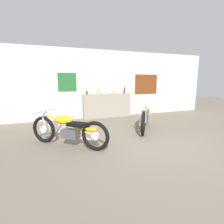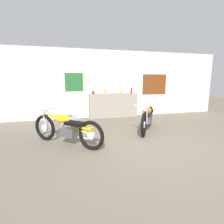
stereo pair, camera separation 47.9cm
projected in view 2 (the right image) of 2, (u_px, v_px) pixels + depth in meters
name	position (u px, v px, depth m)	size (l,w,h in m)	color
ground_plane	(153.00, 145.00, 4.25)	(24.00, 24.00, 0.00)	#706656
wall_back	(114.00, 84.00, 7.46)	(10.00, 0.07, 2.80)	silver
sill_counter	(113.00, 106.00, 7.44)	(2.06, 0.28, 1.00)	gray
bottle_leftmost	(93.00, 92.00, 7.13)	(0.09, 0.09, 0.16)	#5B3814
bottle_left_center	(105.00, 91.00, 7.22)	(0.07, 0.07, 0.29)	gold
bottle_center	(121.00, 91.00, 7.44)	(0.07, 0.07, 0.22)	gold
bottle_right_center	(131.00, 90.00, 7.52)	(0.06, 0.06, 0.30)	maroon
motorcycle_yellow	(66.00, 128.00, 4.23)	(1.63, 1.49, 0.86)	black
motorcycle_orange	(147.00, 117.00, 5.47)	(1.22, 1.72, 0.87)	black
hard_case_silver	(69.00, 122.00, 5.68)	(0.52, 0.33, 0.44)	#9E9EA3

